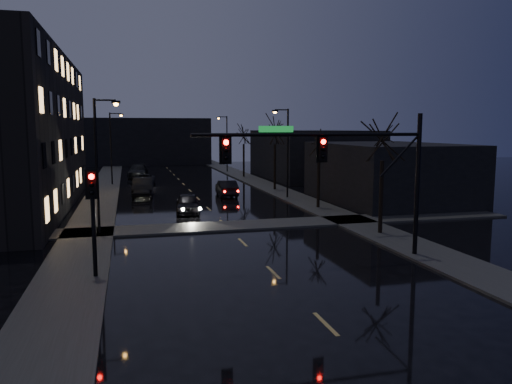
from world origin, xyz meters
TOP-DOWN VIEW (x-y plane):
  - ground at (0.00, 0.00)m, footprint 160.00×160.00m
  - sidewalk_left at (-8.50, 35.00)m, footprint 3.00×140.00m
  - sidewalk_right at (8.50, 35.00)m, footprint 3.00×140.00m
  - sidewalk_cross at (0.00, 18.50)m, footprint 40.00×3.00m
  - commercial_right_near at (15.50, 26.00)m, footprint 10.00×14.00m
  - commercial_right_far at (17.00, 48.00)m, footprint 12.00×18.00m
  - far_block at (-3.00, 78.00)m, footprint 22.00×10.00m
  - signal_mast at (3.85, 9.00)m, footprint 11.11×0.41m
  - signal_pole_left at (-7.50, 8.99)m, footprint 0.35×0.41m
  - tree_near at (8.40, 14.00)m, footprint 3.52×3.52m
  - tree_mid_a at (8.40, 24.00)m, footprint 3.30×3.30m
  - tree_mid_b at (8.40, 36.00)m, footprint 3.74×3.74m
  - tree_far at (8.40, 50.00)m, footprint 3.43×3.43m
  - streetlight_l_near at (-7.58, 18.00)m, footprint 1.53×0.28m
  - streetlight_l_far at (-7.58, 45.00)m, footprint 1.53×0.28m
  - streetlight_r_mid at (7.58, 30.00)m, footprint 1.53×0.28m
  - streetlight_r_far at (7.58, 58.00)m, footprint 1.53×0.28m
  - oncoming_car_a at (-1.81, 24.42)m, footprint 2.18×4.47m
  - oncoming_car_b at (-4.76, 35.00)m, footprint 2.16×5.28m
  - oncoming_car_c at (-4.33, 43.55)m, footprint 2.60×4.79m
  - oncoming_car_d at (-4.81, 53.48)m, footprint 2.93×5.85m
  - lead_car at (2.80, 32.94)m, footprint 1.77×4.59m

SIDE VIEW (x-z plane):
  - ground at x=0.00m, z-range 0.00..0.00m
  - sidewalk_left at x=-8.50m, z-range 0.00..0.12m
  - sidewalk_right at x=8.50m, z-range 0.00..0.12m
  - sidewalk_cross at x=0.00m, z-range 0.00..0.12m
  - oncoming_car_c at x=-4.33m, z-range 0.00..1.27m
  - oncoming_car_a at x=-1.81m, z-range 0.00..1.47m
  - lead_car at x=2.80m, z-range 0.00..1.49m
  - oncoming_car_d at x=-4.81m, z-range 0.00..1.63m
  - oncoming_car_b at x=-4.76m, z-range 0.00..1.70m
  - commercial_right_near at x=15.50m, z-range 0.00..5.00m
  - commercial_right_far at x=17.00m, z-range 0.00..6.00m
  - signal_pole_left at x=-7.50m, z-range 0.75..5.27m
  - far_block at x=-3.00m, z-range 0.00..8.00m
  - streetlight_l_near at x=-7.58m, z-range 0.77..8.77m
  - streetlight_l_far at x=-7.58m, z-range 0.77..8.77m
  - streetlight_r_mid at x=7.58m, z-range 0.77..8.77m
  - streetlight_r_far at x=7.58m, z-range 0.77..8.77m
  - signal_mast at x=3.85m, z-range 1.37..8.37m
  - tree_mid_a at x=8.40m, z-range 2.04..9.61m
  - tree_far at x=8.40m, z-range 2.12..10.00m
  - tree_near at x=8.40m, z-range 2.18..10.26m
  - tree_mid_b at x=8.40m, z-range 2.32..10.90m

